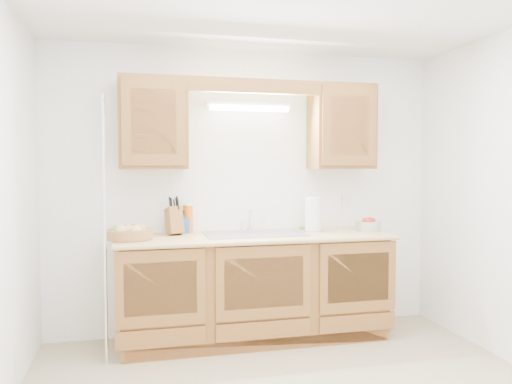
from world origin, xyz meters
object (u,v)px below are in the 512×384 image
object	(u,v)px
fruit_basket	(129,233)
apple_bowl	(368,225)
knife_block	(174,220)
paper_towel	(313,215)

from	to	relation	value
fruit_basket	apple_bowl	size ratio (longest dim) A/B	2.07
fruit_basket	knife_block	size ratio (longest dim) A/B	1.44
knife_block	apple_bowl	bearing A→B (deg)	-20.63
knife_block	apple_bowl	world-z (taller)	knife_block
fruit_basket	knife_block	world-z (taller)	knife_block
fruit_basket	paper_towel	xyz separation A→B (m)	(1.57, 0.10, 0.10)
fruit_basket	knife_block	bearing A→B (deg)	26.59
knife_block	paper_towel	xyz separation A→B (m)	(1.21, -0.08, 0.03)
fruit_basket	apple_bowl	bearing A→B (deg)	0.86
knife_block	apple_bowl	xyz separation A→B (m)	(1.70, -0.15, -0.07)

